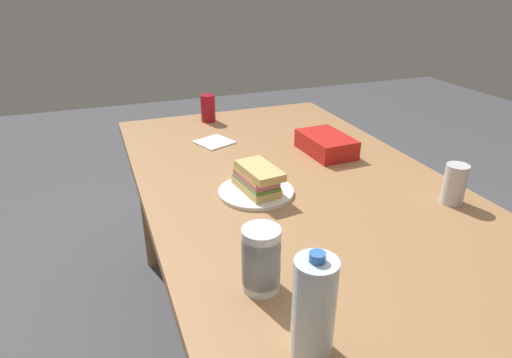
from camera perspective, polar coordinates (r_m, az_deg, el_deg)
The scene contains 9 objects.
dining_table at distance 1.46m, azimuth 5.87°, elevation -4.05°, with size 1.82×0.99×0.75m.
paper_plate at distance 1.38m, azimuth 0.00°, elevation -1.65°, with size 0.24×0.24×0.01m, color white.
sandwich at distance 1.36m, azimuth 0.14°, elevation 0.06°, with size 0.19×0.12×0.08m.
soda_can_red at distance 2.06m, azimuth -6.19°, elevation 9.05°, with size 0.07×0.07×0.12m, color maroon.
chip_bag at distance 1.71m, azimuth 9.00°, elevation 4.46°, with size 0.23×0.15×0.07m, color red.
water_bottle_tall at distance 0.81m, azimuth 7.44°, elevation -16.05°, with size 0.08×0.08×0.21m.
plastic_cup_stack at distance 0.96m, azimuth 0.66°, elevation -10.28°, with size 0.08×0.08×0.15m.
soda_can_silver at distance 1.43m, azimuth 24.19°, elevation -0.59°, with size 0.07×0.07×0.12m, color silver.
paper_napkin at distance 1.80m, azimuth -5.38°, elevation 4.74°, with size 0.13×0.13×0.01m, color white.
Camera 1 is at (1.14, -0.58, 1.38)m, focal length 31.08 mm.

